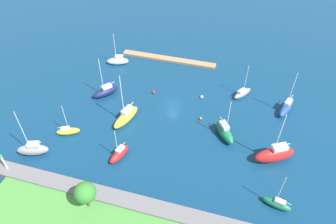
{
  "coord_description": "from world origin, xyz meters",
  "views": [
    {
      "loc": [
        -13.53,
        51.11,
        46.12
      ],
      "look_at": [
        0.0,
        3.98,
        1.5
      ],
      "focal_mm": 32.8,
      "sensor_mm": 36.0,
      "label": 1
    }
  ],
  "objects_px": {
    "sailboat_blue_mid_basin": "(286,108)",
    "sailboat_green_far_south": "(277,203)",
    "pier_dock": "(168,59)",
    "mooring_buoy_orange": "(201,118)",
    "sailboat_green_lone_south": "(225,132)",
    "sailboat_navy_east_end": "(105,91)",
    "sailboat_gray_far_north": "(242,93)",
    "mooring_buoy_red": "(154,92)",
    "mooring_buoy_white": "(202,97)",
    "sailboat_red_along_channel": "(119,154)",
    "sailboat_red_center_basin": "(275,154)",
    "sailboat_yellow_by_breakwater": "(126,117)",
    "sailboat_yellow_lone_north": "(68,131)",
    "sailboat_white_off_beacon": "(118,61)",
    "harbor_beacon": "(3,161)",
    "park_tree_mideast": "(85,193)",
    "sailboat_gray_west_end": "(33,149)"
  },
  "relations": [
    {
      "from": "park_tree_mideast",
      "to": "sailboat_red_center_basin",
      "type": "height_order",
      "value": "sailboat_red_center_basin"
    },
    {
      "from": "sailboat_green_lone_south",
      "to": "sailboat_navy_east_end",
      "type": "height_order",
      "value": "sailboat_navy_east_end"
    },
    {
      "from": "park_tree_mideast",
      "to": "sailboat_gray_west_end",
      "type": "distance_m",
      "value": 17.86
    },
    {
      "from": "sailboat_red_along_channel",
      "to": "sailboat_gray_far_north",
      "type": "distance_m",
      "value": 32.59
    },
    {
      "from": "sailboat_blue_mid_basin",
      "to": "mooring_buoy_orange",
      "type": "xyz_separation_m",
      "value": [
        17.67,
        7.77,
        -0.82
      ]
    },
    {
      "from": "pier_dock",
      "to": "mooring_buoy_orange",
      "type": "bearing_deg",
      "value": 122.46
    },
    {
      "from": "pier_dock",
      "to": "mooring_buoy_white",
      "type": "xyz_separation_m",
      "value": [
        -12.02,
        13.56,
        0.06
      ]
    },
    {
      "from": "sailboat_navy_east_end",
      "to": "mooring_buoy_red",
      "type": "xyz_separation_m",
      "value": [
        -10.74,
        -3.76,
        -0.74
      ]
    },
    {
      "from": "sailboat_red_along_channel",
      "to": "sailboat_yellow_by_breakwater",
      "type": "relative_size",
      "value": 0.61
    },
    {
      "from": "sailboat_blue_mid_basin",
      "to": "sailboat_green_far_south",
      "type": "bearing_deg",
      "value": 17.9
    },
    {
      "from": "sailboat_gray_far_north",
      "to": "mooring_buoy_red",
      "type": "relative_size",
      "value": 12.31
    },
    {
      "from": "park_tree_mideast",
      "to": "mooring_buoy_white",
      "type": "xyz_separation_m",
      "value": [
        -12.14,
        -33.38,
        -4.36
      ]
    },
    {
      "from": "sailboat_gray_far_north",
      "to": "sailboat_white_off_beacon",
      "type": "distance_m",
      "value": 33.83
    },
    {
      "from": "harbor_beacon",
      "to": "sailboat_yellow_lone_north",
      "type": "xyz_separation_m",
      "value": [
        -5.34,
        -11.85,
        -2.7
      ]
    },
    {
      "from": "mooring_buoy_orange",
      "to": "mooring_buoy_white",
      "type": "height_order",
      "value": "mooring_buoy_white"
    },
    {
      "from": "sailboat_gray_west_end",
      "to": "mooring_buoy_red",
      "type": "distance_m",
      "value": 29.37
    },
    {
      "from": "pier_dock",
      "to": "sailboat_green_far_south",
      "type": "xyz_separation_m",
      "value": [
        -29.48,
        37.97,
        0.56
      ]
    },
    {
      "from": "sailboat_yellow_lone_north",
      "to": "sailboat_green_lone_south",
      "type": "bearing_deg",
      "value": -9.38
    },
    {
      "from": "sailboat_yellow_by_breakwater",
      "to": "sailboat_white_off_beacon",
      "type": "height_order",
      "value": "sailboat_yellow_by_breakwater"
    },
    {
      "from": "sailboat_red_along_channel",
      "to": "sailboat_red_center_basin",
      "type": "distance_m",
      "value": 29.25
    },
    {
      "from": "sailboat_blue_mid_basin",
      "to": "mooring_buoy_orange",
      "type": "distance_m",
      "value": 19.32
    },
    {
      "from": "sailboat_green_far_south",
      "to": "pier_dock",
      "type": "bearing_deg",
      "value": -39.41
    },
    {
      "from": "sailboat_white_off_beacon",
      "to": "sailboat_gray_west_end",
      "type": "height_order",
      "value": "sailboat_gray_west_end"
    },
    {
      "from": "sailboat_blue_mid_basin",
      "to": "mooring_buoy_white",
      "type": "distance_m",
      "value": 18.89
    },
    {
      "from": "sailboat_green_far_south",
      "to": "park_tree_mideast",
      "type": "bearing_deg",
      "value": 29.63
    },
    {
      "from": "sailboat_gray_west_end",
      "to": "pier_dock",
      "type": "bearing_deg",
      "value": -130.98
    },
    {
      "from": "sailboat_yellow_by_breakwater",
      "to": "sailboat_white_off_beacon",
      "type": "distance_m",
      "value": 22.52
    },
    {
      "from": "sailboat_white_off_beacon",
      "to": "sailboat_green_far_south",
      "type": "height_order",
      "value": "sailboat_white_off_beacon"
    },
    {
      "from": "sailboat_yellow_by_breakwater",
      "to": "mooring_buoy_white",
      "type": "distance_m",
      "value": 18.63
    },
    {
      "from": "park_tree_mideast",
      "to": "sailboat_gray_far_north",
      "type": "bearing_deg",
      "value": -119.91
    },
    {
      "from": "harbor_beacon",
      "to": "sailboat_green_far_south",
      "type": "xyz_separation_m",
      "value": [
        -47.05,
        -6.43,
        -2.63
      ]
    },
    {
      "from": "sailboat_green_lone_south",
      "to": "sailboat_yellow_lone_north",
      "type": "height_order",
      "value": "sailboat_green_lone_south"
    },
    {
      "from": "sailboat_gray_west_end",
      "to": "sailboat_navy_east_end",
      "type": "bearing_deg",
      "value": -124.46
    },
    {
      "from": "sailboat_yellow_by_breakwater",
      "to": "mooring_buoy_red",
      "type": "relative_size",
      "value": 17.63
    },
    {
      "from": "sailboat_gray_far_north",
      "to": "mooring_buoy_red",
      "type": "height_order",
      "value": "sailboat_gray_far_north"
    },
    {
      "from": "mooring_buoy_red",
      "to": "sailboat_yellow_lone_north",
      "type": "bearing_deg",
      "value": 54.03
    },
    {
      "from": "sailboat_red_center_basin",
      "to": "sailboat_yellow_lone_north",
      "type": "bearing_deg",
      "value": -22.08
    },
    {
      "from": "sailboat_green_far_south",
      "to": "mooring_buoy_white",
      "type": "distance_m",
      "value": 30.01
    },
    {
      "from": "sailboat_gray_far_north",
      "to": "sailboat_gray_west_end",
      "type": "distance_m",
      "value": 46.93
    },
    {
      "from": "sailboat_navy_east_end",
      "to": "sailboat_green_far_south",
      "type": "xyz_separation_m",
      "value": [
        -39.63,
        19.32,
        -0.22
      ]
    },
    {
      "from": "sailboat_green_far_south",
      "to": "mooring_buoy_orange",
      "type": "height_order",
      "value": "sailboat_green_far_south"
    },
    {
      "from": "sailboat_gray_far_north",
      "to": "sailboat_red_center_basin",
      "type": "height_order",
      "value": "sailboat_red_center_basin"
    },
    {
      "from": "sailboat_yellow_by_breakwater",
      "to": "sailboat_blue_mid_basin",
      "type": "bearing_deg",
      "value": 127.22
    },
    {
      "from": "sailboat_yellow_by_breakwater",
      "to": "mooring_buoy_white",
      "type": "height_order",
      "value": "sailboat_yellow_by_breakwater"
    },
    {
      "from": "harbor_beacon",
      "to": "sailboat_yellow_by_breakwater",
      "type": "distance_m",
      "value": 24.4
    },
    {
      "from": "sailboat_red_along_channel",
      "to": "sailboat_green_lone_south",
      "type": "xyz_separation_m",
      "value": [
        -18.45,
        -11.05,
        0.3
      ]
    },
    {
      "from": "sailboat_blue_mid_basin",
      "to": "sailboat_red_along_channel",
      "type": "bearing_deg",
      "value": -32.6
    },
    {
      "from": "pier_dock",
      "to": "sailboat_green_lone_south",
      "type": "distance_m",
      "value": 30.8
    },
    {
      "from": "sailboat_red_along_channel",
      "to": "mooring_buoy_orange",
      "type": "bearing_deg",
      "value": 156.49
    },
    {
      "from": "mooring_buoy_orange",
      "to": "sailboat_yellow_lone_north",
      "type": "bearing_deg",
      "value": 24.84
    }
  ]
}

